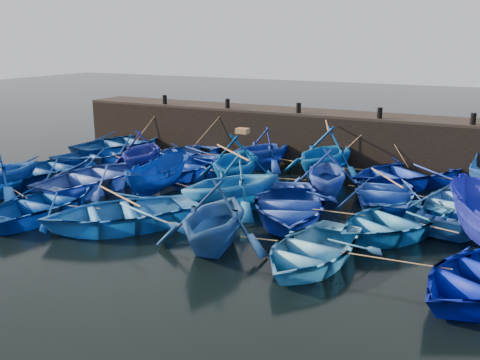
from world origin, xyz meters
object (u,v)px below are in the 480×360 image
at_px(boat_0, 123,143).
at_px(wooden_crate, 243,131).
at_px(boat_8, 185,167).
at_px(boat_13, 47,170).

height_order(boat_0, wooden_crate, wooden_crate).
relative_size(boat_8, wooden_crate, 8.89).
distance_m(boat_8, wooden_crate, 3.83).
bearing_deg(boat_0, boat_13, 110.92).
bearing_deg(wooden_crate, boat_13, -159.89).
distance_m(boat_0, wooden_crate, 9.70).
xyz_separation_m(boat_0, boat_8, (5.75, -2.65, -0.13)).
xyz_separation_m(boat_13, wooden_crate, (8.25, 3.02, 1.93)).
relative_size(boat_13, wooden_crate, 10.39).
distance_m(boat_8, boat_13, 6.13).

